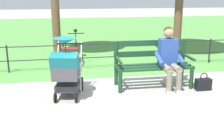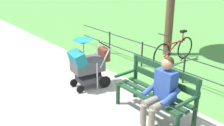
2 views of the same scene
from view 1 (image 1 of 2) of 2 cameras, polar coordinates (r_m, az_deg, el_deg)
The scene contains 8 objects.
ground_plane at distance 5.45m, azimuth 4.13°, elevation -5.64°, with size 60.00×60.00×0.00m, color #9E9B93.
grass_lawn at distance 13.93m, azimuth -4.91°, elevation 7.02°, with size 40.00×16.00×0.01m, color #518E42.
park_bench at distance 5.53m, azimuth 8.89°, elevation 0.25°, with size 1.61×0.63×0.96m.
person_on_bench at distance 5.39m, azimuth 12.52°, elevation 1.35°, with size 0.54×0.74×1.28m.
stroller at distance 4.91m, azimuth -9.88°, elevation -0.85°, with size 0.64×0.95×1.15m.
handbag at distance 5.64m, azimuth 19.41°, elevation -4.39°, with size 0.32×0.14×0.37m.
park_fence at distance 6.93m, azimuth 3.10°, elevation 2.52°, with size 8.19×0.04×0.70m.
bicycle at distance 7.66m, azimuth -7.87°, elevation 3.14°, with size 0.44×1.66×0.89m.
Camera 1 is at (1.29, 4.94, 1.91)m, focal length 41.57 mm.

